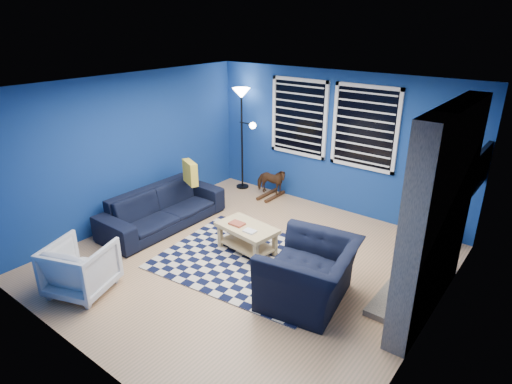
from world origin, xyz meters
TOP-DOWN VIEW (x-y plane):
  - floor at (0.00, 0.00)m, footprint 5.00×5.00m
  - ceiling at (0.00, 0.00)m, footprint 5.00×5.00m
  - wall_back at (0.00, 2.50)m, footprint 5.00×0.00m
  - wall_left at (-2.50, 0.00)m, footprint 0.00×5.00m
  - wall_right at (2.50, 0.00)m, footprint 0.00×5.00m
  - fireplace at (2.36, 0.50)m, footprint 0.65×2.00m
  - window_left at (-0.75, 2.46)m, footprint 1.17×0.06m
  - window_right at (0.55, 2.46)m, footprint 1.17×0.06m
  - tv at (2.45, 2.00)m, footprint 0.07×1.00m
  - rug at (0.01, 0.05)m, footprint 2.70×2.25m
  - sofa at (-1.88, 0.05)m, footprint 2.20×0.86m
  - armchair_big at (1.17, -0.23)m, footprint 1.35×1.23m
  - armchair_bent at (-1.24, -1.85)m, footprint 0.95×0.96m
  - rocking_horse at (-1.16, 2.18)m, footprint 0.44×0.68m
  - coffee_table at (-0.19, 0.22)m, footprint 0.96×0.63m
  - cabinet at (1.84, 2.25)m, footprint 0.61×0.49m
  - floor_lamp at (-1.92, 2.25)m, footprint 0.56×0.34m
  - throw_pillow at (-1.73, 0.59)m, footprint 0.43×0.28m

SIDE VIEW (x-z plane):
  - floor at x=0.00m, z-range 0.00..0.00m
  - rug at x=0.01m, z-range 0.00..0.02m
  - cabinet at x=1.84m, z-range -0.03..0.51m
  - coffee_table at x=-0.19m, z-range 0.09..0.54m
  - sofa at x=-1.88m, z-range 0.00..0.64m
  - rocking_horse at x=-1.16m, z-range 0.07..0.60m
  - armchair_bent at x=-1.24m, z-range 0.00..0.69m
  - armchair_big at x=1.17m, z-range 0.00..0.77m
  - throw_pillow at x=-1.73m, z-range 0.64..1.04m
  - fireplace at x=2.36m, z-range -0.05..2.45m
  - wall_back at x=0.00m, z-range -1.25..3.75m
  - wall_left at x=-2.50m, z-range -1.25..3.75m
  - wall_right at x=2.50m, z-range -1.25..3.75m
  - tv at x=2.45m, z-range 1.11..1.69m
  - window_left at x=-0.75m, z-range 0.89..2.31m
  - window_right at x=0.55m, z-range 0.89..2.31m
  - floor_lamp at x=-1.92m, z-range 0.65..2.70m
  - ceiling at x=0.00m, z-range 2.50..2.50m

